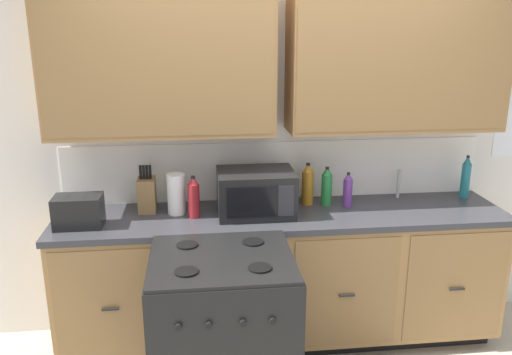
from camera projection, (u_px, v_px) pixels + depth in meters
The scene contains 13 objects.
wall_unit at pixel (280, 95), 3.36m from camera, with size 4.05×0.40×2.43m.
counter_run at pixel (282, 277), 3.50m from camera, with size 2.88×0.64×0.93m.
stove_range at pixel (223, 336), 2.86m from camera, with size 0.76×0.68×0.95m.
microwave at pixel (256, 193), 3.32m from camera, with size 0.48×0.37×0.28m.
toaster at pixel (78, 211), 3.12m from camera, with size 0.28×0.18×0.19m.
knife_block at pixel (147, 194), 3.37m from camera, with size 0.11×0.14×0.31m.
sink_faucet at pixel (398, 184), 3.64m from camera, with size 0.02×0.02×0.20m, color #B2B5BA.
paper_towel_roll at pixel (176, 194), 3.33m from camera, with size 0.12×0.12×0.26m, color white.
bottle_red at pixel (194, 197), 3.26m from camera, with size 0.07×0.07×0.27m.
bottle_amber at pixel (308, 184), 3.50m from camera, with size 0.08×0.08×0.28m.
bottle_violet at pixel (348, 190), 3.46m from camera, with size 0.06×0.06×0.23m.
bottle_teal at pixel (466, 177), 3.63m from camera, with size 0.06×0.06×0.30m.
bottle_green at pixel (327, 186), 3.48m from camera, with size 0.07×0.07×0.26m.
Camera 1 is at (-0.53, -2.83, 2.11)m, focal length 36.91 mm.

